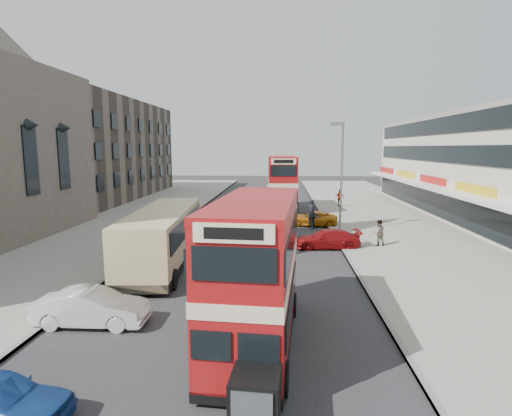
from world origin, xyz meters
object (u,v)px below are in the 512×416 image
at_px(street_lamp, 341,169).
at_px(pedestrian_near, 379,233).
at_px(cyclist, 312,218).
at_px(bus_second, 282,184).
at_px(coach, 163,235).
at_px(car_right_a, 327,239).
at_px(car_right_b, 312,219).
at_px(car_left_front, 92,308).
at_px(bus_main, 256,272).
at_px(pedestrian_far, 340,198).

distance_m(street_lamp, pedestrian_near, 5.74).
distance_m(street_lamp, cyclist, 5.02).
distance_m(bus_second, coach, 20.02).
bearing_deg(coach, car_right_a, 19.69).
bearing_deg(car_right_b, car_right_a, 8.94).
distance_m(coach, car_left_front, 7.82).
distance_m(bus_main, car_left_front, 6.31).
bearing_deg(pedestrian_far, bus_second, 177.16).
height_order(bus_main, pedestrian_far, bus_main).
relative_size(street_lamp, bus_second, 0.84).
relative_size(street_lamp, pedestrian_far, 4.53).
distance_m(car_right_b, pedestrian_near, 8.11).
bearing_deg(car_right_a, coach, -68.85).
bearing_deg(car_right_a, cyclist, -178.59).
height_order(street_lamp, car_left_front, street_lamp).
distance_m(bus_main, pedestrian_near, 15.00).
bearing_deg(car_left_front, coach, -3.39).
xyz_separation_m(car_left_front, car_right_b, (9.28, 19.37, -0.08)).
relative_size(car_left_front, pedestrian_near, 2.37).
xyz_separation_m(bus_main, car_right_b, (3.32, 20.41, -1.85)).
bearing_deg(bus_main, coach, -53.21).
relative_size(bus_second, coach, 0.90).
bearing_deg(bus_second, bus_main, 86.22).
distance_m(car_right_a, pedestrian_far, 18.08).
height_order(street_lamp, bus_second, street_lamp).
height_order(pedestrian_near, cyclist, cyclist).
bearing_deg(car_right_b, coach, -31.50).
xyz_separation_m(bus_main, cyclist, (3.26, 19.46, -1.66)).
height_order(bus_second, coach, bus_second).
height_order(pedestrian_far, cyclist, cyclist).
xyz_separation_m(car_left_front, pedestrian_far, (12.99, 29.58, 0.39)).
relative_size(street_lamp, car_right_a, 1.95).
bearing_deg(bus_main, car_right_b, -94.86).
xyz_separation_m(bus_second, car_left_front, (-6.84, -26.66, -2.14)).
height_order(coach, cyclist, coach).
height_order(bus_main, car_left_front, bus_main).
relative_size(bus_main, pedestrian_near, 5.04).
bearing_deg(coach, bus_main, -61.54).
relative_size(car_right_a, pedestrian_far, 2.32).
relative_size(street_lamp, pedestrian_near, 4.82).
height_order(pedestrian_near, pedestrian_far, pedestrian_far).
distance_m(bus_second, car_right_b, 8.00).
relative_size(bus_main, bus_second, 0.88).
bearing_deg(car_right_b, cyclist, 2.65).
xyz_separation_m(bus_second, car_right_b, (2.44, -7.29, -2.22)).
height_order(bus_second, pedestrian_far, bus_second).
height_order(coach, car_right_a, coach).
relative_size(bus_main, coach, 0.80).
bearing_deg(car_right_a, bus_second, -171.68).
bearing_deg(car_right_b, street_lamp, 33.25).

